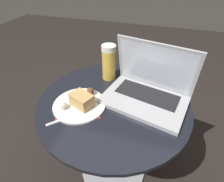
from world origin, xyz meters
TOP-DOWN VIEW (x-y plane):
  - ground_plane at (0.00, 0.00)m, footprint 6.00×6.00m
  - table at (0.00, 0.00)m, footprint 0.68×0.68m
  - napkin at (-0.12, -0.10)m, footprint 0.21×0.18m
  - laptop at (0.14, 0.06)m, footprint 0.40×0.31m
  - beer_glass at (-0.08, 0.17)m, footprint 0.07×0.07m
  - snack_plate at (-0.13, -0.07)m, footprint 0.23×0.23m
  - fork at (-0.13, -0.14)m, footprint 0.15×0.15m

SIDE VIEW (x-z plane):
  - ground_plane at x=0.00m, z-range 0.00..0.00m
  - table at x=0.00m, z-range 0.11..0.69m
  - napkin at x=-0.12m, z-range 0.58..0.58m
  - fork at x=-0.13m, z-range 0.58..0.58m
  - snack_plate at x=-0.13m, z-range 0.56..0.63m
  - laptop at x=0.14m, z-range 0.50..0.75m
  - beer_glass at x=-0.08m, z-range 0.58..0.76m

